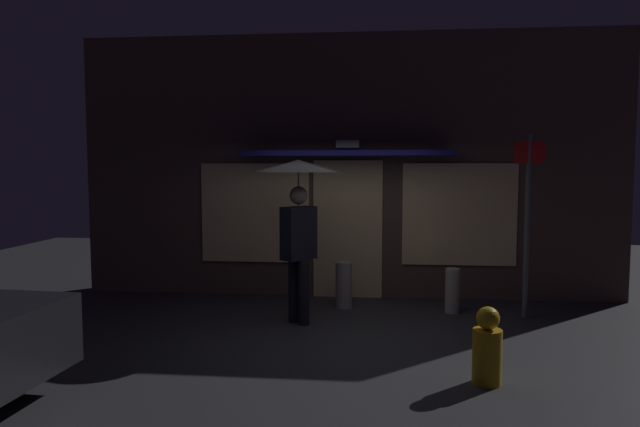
% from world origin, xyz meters
% --- Properties ---
extents(ground_plane, '(18.00, 18.00, 0.00)m').
position_xyz_m(ground_plane, '(0.00, 0.00, 0.00)').
color(ground_plane, '#2D2D33').
extents(building_facade, '(8.68, 1.00, 4.20)m').
position_xyz_m(building_facade, '(0.00, 2.34, 2.08)').
color(building_facade, brown).
rests_on(building_facade, ground).
extents(person_with_umbrella, '(1.20, 1.20, 2.18)m').
position_xyz_m(person_with_umbrella, '(-0.57, 0.57, 1.71)').
color(person_with_umbrella, black).
rests_on(person_with_umbrella, ground).
extents(street_sign_post, '(0.40, 0.07, 2.54)m').
position_xyz_m(street_sign_post, '(2.52, 1.16, 1.43)').
color(street_sign_post, '#595B60').
rests_on(street_sign_post, ground).
extents(sidewalk_bollard, '(0.21, 0.21, 0.64)m').
position_xyz_m(sidewalk_bollard, '(1.55, 1.34, 0.32)').
color(sidewalk_bollard, '#B2A899').
rests_on(sidewalk_bollard, ground).
extents(sidewalk_bollard_2, '(0.25, 0.25, 0.69)m').
position_xyz_m(sidewalk_bollard_2, '(-0.02, 1.47, 0.34)').
color(sidewalk_bollard_2, '#9E998E').
rests_on(sidewalk_bollard_2, ground).
extents(fire_hydrant, '(0.28, 0.28, 0.76)m').
position_xyz_m(fire_hydrant, '(1.53, -1.35, 0.35)').
color(fire_hydrant, gold).
rests_on(fire_hydrant, ground).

